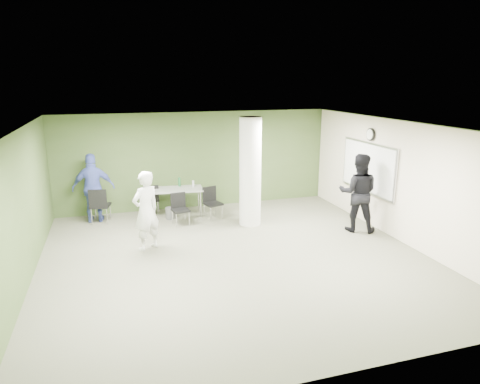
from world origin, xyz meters
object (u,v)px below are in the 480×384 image
object	(u,v)px
chair_back_left	(99,203)
man_blue	(94,188)
folding_table	(173,190)
woman_white	(146,211)
man_black	(358,193)

from	to	relation	value
chair_back_left	man_blue	xyz separation A→B (m)	(-0.12, 0.23, 0.36)
folding_table	chair_back_left	distance (m)	1.95
folding_table	chair_back_left	size ratio (longest dim) A/B	1.79
woman_white	man_black	xyz separation A→B (m)	(5.13, -0.28, 0.08)
folding_table	man_blue	bearing A→B (deg)	-178.36
woman_white	man_blue	size ratio (longest dim) A/B	0.97
man_blue	man_black	bearing A→B (deg)	160.91
man_black	chair_back_left	bearing A→B (deg)	8.50
folding_table	man_black	distance (m)	4.92
chair_back_left	woman_white	bearing A→B (deg)	128.10
folding_table	man_black	size ratio (longest dim) A/B	0.88
chair_back_left	woman_white	size ratio (longest dim) A/B	0.54
woman_white	man_black	size ratio (longest dim) A/B	0.91
folding_table	woman_white	world-z (taller)	woman_white
folding_table	woman_white	bearing A→B (deg)	-106.54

